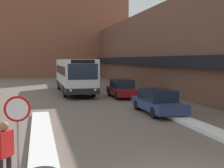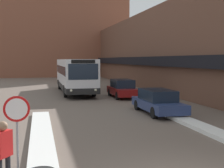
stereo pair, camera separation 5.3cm
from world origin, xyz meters
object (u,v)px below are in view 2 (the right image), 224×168
object	(u,v)px
parked_car_middle	(123,88)
pedestrian	(3,149)
parked_car_front	(158,101)
street_lamp	(4,46)
city_bus	(75,75)
stop_sign	(17,116)

from	to	relation	value
parked_car_middle	pedestrian	bearing A→B (deg)	-113.83
parked_car_front	street_lamp	size ratio (longest dim) A/B	0.87
parked_car_front	pedestrian	world-z (taller)	pedestrian
city_bus	parked_car_front	bearing A→B (deg)	-74.92
stop_sign	pedestrian	size ratio (longest dim) A/B	1.25
stop_sign	city_bus	bearing A→B (deg)	79.01
parked_car_front	parked_car_middle	size ratio (longest dim) A/B	1.08
street_lamp	pedestrian	distance (m)	2.63
parked_car_front	street_lamp	xyz separation A→B (m)	(-7.56, -10.45, 2.76)
city_bus	parked_car_middle	xyz separation A→B (m)	(3.48, -4.89, -0.99)
parked_car_front	parked_car_middle	bearing A→B (deg)	90.00
parked_car_middle	stop_sign	size ratio (longest dim) A/B	2.07
parked_car_front	stop_sign	world-z (taller)	stop_sign
street_lamp	stop_sign	bearing A→B (deg)	88.91
stop_sign	parked_car_middle	bearing A→B (deg)	64.71
city_bus	street_lamp	size ratio (longest dim) A/B	2.20
stop_sign	street_lamp	distance (m)	3.21
parked_car_front	street_lamp	bearing A→B (deg)	-125.89
street_lamp	parked_car_middle	bearing A→B (deg)	67.72
parked_car_front	street_lamp	world-z (taller)	street_lamp
city_bus	stop_sign	world-z (taller)	city_bus
pedestrian	parked_car_front	bearing A→B (deg)	-5.51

